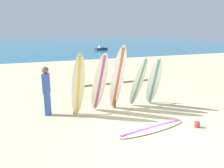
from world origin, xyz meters
name	(u,v)px	position (x,y,z in m)	size (l,w,h in m)	color
ground_plane	(163,136)	(0.00, 0.00, 0.00)	(120.00, 120.00, 0.00)	beige
ocean_water	(34,44)	(0.00, 58.00, 0.00)	(120.00, 80.00, 0.01)	#196B93
surfboard_rack	(115,89)	(-0.29, 2.72, 0.75)	(3.36, 0.09, 1.14)	brown
surfboard_leaning_far_left	(78,86)	(-1.83, 2.32, 1.13)	(0.57, 0.66, 2.26)	beige
surfboard_leaning_left	(99,83)	(-1.05, 2.37, 1.13)	(0.61, 1.07, 2.26)	silver
surfboard_leaning_center_left	(118,78)	(-0.33, 2.40, 1.24)	(0.64, 0.91, 2.49)	white
surfboard_leaning_center	(138,83)	(0.51, 2.34, 1.02)	(0.60, 0.98, 2.05)	silver
surfboard_leaning_center_right	(154,82)	(1.19, 2.30, 1.00)	(0.65, 0.87, 2.01)	white
surfboard_lying_on_sand	(152,128)	(-0.03, 0.51, 0.04)	(2.55, 0.80, 0.08)	white
beachgoer_standing	(47,89)	(-2.80, 2.95, 0.97)	(0.29, 0.33, 1.76)	#3359B2
small_boat_offshore	(101,48)	(9.33, 30.30, 0.26)	(2.36, 1.38, 0.71)	#333842
sand_bucket	(197,125)	(1.33, 0.07, 0.09)	(0.17, 0.17, 0.19)	#B73338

